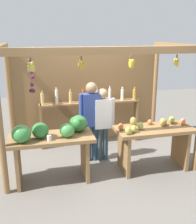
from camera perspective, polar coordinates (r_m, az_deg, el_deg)
The scene contains 7 objects.
ground_plane at distance 5.71m, azimuth -0.45°, elevation -9.38°, with size 12.00×12.00×0.00m, color slate.
market_stall at distance 5.70m, azimuth -1.55°, elevation 4.68°, with size 3.50×2.03×2.27m.
fruit_counter_left at distance 4.62m, azimuth -9.63°, elevation -5.80°, with size 1.42×0.70×1.10m.
fruit_counter_right at distance 5.11m, azimuth 11.48°, elevation -5.28°, with size 1.42×0.64×0.97m.
bottle_shelf_unit at distance 6.08m, azimuth -1.64°, elevation 0.52°, with size 2.24×0.22×1.36m.
vendor_man at distance 5.22m, azimuth -1.38°, elevation -0.64°, with size 0.48×0.22×1.59m.
vendor_woman at distance 5.28m, azimuth 0.95°, elevation -1.42°, with size 0.48×0.20×1.46m.
Camera 1 is at (-1.13, -5.02, 2.47)m, focal length 43.46 mm.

